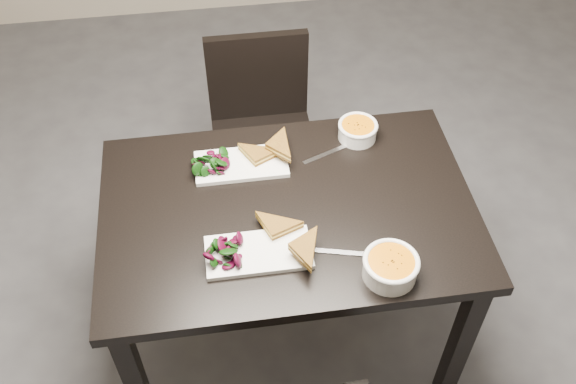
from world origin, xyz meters
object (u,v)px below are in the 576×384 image
object	(u,v)px
table	(288,227)
soup_bowl_far	(358,130)
plate_near	(259,252)
plate_far	(241,164)
chair_far	(262,124)
soup_bowl_near	(391,266)

from	to	relation	value
table	soup_bowl_far	xyz separation A→B (m)	(0.29, 0.29, 0.13)
plate_near	plate_far	world-z (taller)	same
chair_far	plate_far	size ratio (longest dim) A/B	2.73
soup_bowl_near	soup_bowl_far	bearing A→B (deg)	86.63
plate_far	plate_near	bearing A→B (deg)	-87.65
table	chair_far	bearing A→B (deg)	90.78
chair_far	soup_bowl_near	bearing A→B (deg)	-75.37
table	soup_bowl_near	world-z (taller)	soup_bowl_near
table	soup_bowl_far	distance (m)	0.43
plate_near	soup_bowl_far	bearing A→B (deg)	49.03
soup_bowl_near	plate_far	world-z (taller)	soup_bowl_near
table	plate_near	xyz separation A→B (m)	(-0.11, -0.17, 0.11)
chair_far	plate_near	world-z (taller)	chair_far
plate_far	soup_bowl_far	xyz separation A→B (m)	(0.42, 0.08, 0.03)
soup_bowl_far	soup_bowl_near	bearing A→B (deg)	-93.37
chair_far	soup_bowl_far	world-z (taller)	chair_far
soup_bowl_near	soup_bowl_far	distance (m)	0.59
chair_far	table	bearing A→B (deg)	-89.17
chair_far	plate_far	bearing A→B (deg)	-103.39
table	plate_far	size ratio (longest dim) A/B	3.86
chair_far	plate_near	bearing A→B (deg)	-96.71
table	chair_far	xyz separation A→B (m)	(-0.01, 0.71, -0.17)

